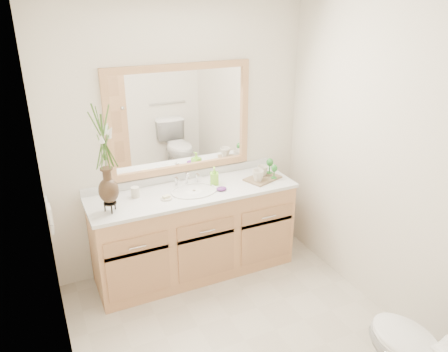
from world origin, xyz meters
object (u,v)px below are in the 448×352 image
soap_bottle (214,177)px  tray (263,178)px  flower_vase (104,150)px  tumbler (135,192)px

soap_bottle → tray: size_ratio=0.46×
flower_vase → tray: size_ratio=2.38×
flower_vase → tumbler: flower_vase is taller
flower_vase → soap_bottle: 1.07m
soap_bottle → tray: bearing=10.4°
tumbler → soap_bottle: soap_bottle is taller
tumbler → soap_bottle: size_ratio=0.61×
flower_vase → tumbler: 0.56m
tumbler → tray: bearing=-5.9°
tumbler → flower_vase: bearing=-143.9°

